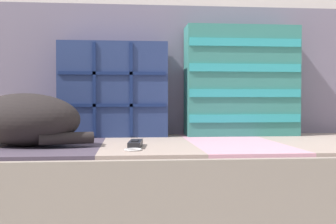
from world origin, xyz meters
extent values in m
cube|color=gray|center=(0.00, 0.14, 0.30)|extent=(2.08, 0.81, 0.24)
cube|color=#423847|center=(-0.57, 0.12, 0.43)|extent=(0.28, 0.72, 0.01)
cube|color=gray|center=(-0.28, 0.12, 0.43)|extent=(0.28, 0.72, 0.01)
cube|color=#C6899E|center=(0.00, 0.12, 0.43)|extent=(0.28, 0.72, 0.01)
cube|color=gray|center=(0.28, 0.12, 0.43)|extent=(0.28, 0.72, 0.01)
cube|color=slate|center=(0.00, 0.48, 0.69)|extent=(2.08, 0.14, 0.52)
cube|color=navy|center=(-0.40, 0.34, 0.61)|extent=(0.41, 0.13, 0.36)
cube|color=navy|center=(-0.40, 0.27, 0.55)|extent=(0.39, 0.01, 0.01)
cube|color=navy|center=(-0.47, 0.27, 0.61)|extent=(0.01, 0.01, 0.34)
cube|color=navy|center=(-0.40, 0.27, 0.67)|extent=(0.39, 0.01, 0.01)
cube|color=navy|center=(-0.33, 0.27, 0.61)|extent=(0.01, 0.01, 0.34)
cube|color=#337A70|center=(0.10, 0.34, 0.64)|extent=(0.44, 0.13, 0.43)
cube|color=teal|center=(0.10, 0.27, 0.50)|extent=(0.43, 0.01, 0.03)
cube|color=teal|center=(0.10, 0.27, 0.60)|extent=(0.43, 0.01, 0.03)
cube|color=teal|center=(0.10, 0.27, 0.69)|extent=(0.43, 0.01, 0.03)
cube|color=teal|center=(0.10, 0.27, 0.79)|extent=(0.43, 0.01, 0.03)
ellipsoid|color=black|center=(-0.65, 0.01, 0.51)|extent=(0.39, 0.30, 0.16)
ellipsoid|color=white|center=(-0.70, -0.03, 0.49)|extent=(0.10, 0.05, 0.07)
cylinder|color=black|center=(-0.52, -0.05, 0.46)|extent=(0.16, 0.07, 0.04)
cube|color=black|center=(-0.32, -0.05, 0.44)|extent=(0.05, 0.14, 0.02)
cube|color=black|center=(-0.32, -0.06, 0.45)|extent=(0.02, 0.05, 0.00)
cube|color=black|center=(-0.32, 0.02, 0.44)|extent=(0.03, 0.01, 0.02)
torus|color=silver|center=(-0.33, -0.13, 0.43)|extent=(0.05, 0.05, 0.01)
camera|label=1|loc=(-0.34, -1.29, 0.57)|focal=45.00mm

